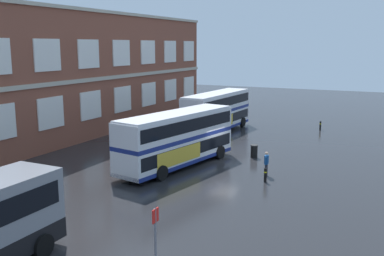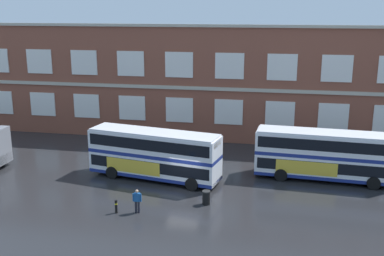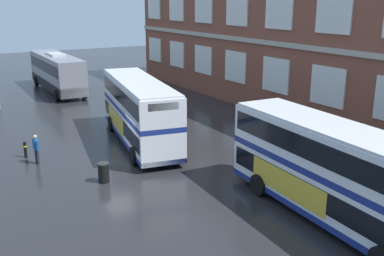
{
  "view_description": "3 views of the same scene",
  "coord_description": "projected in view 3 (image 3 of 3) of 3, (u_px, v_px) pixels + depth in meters",
  "views": [
    {
      "loc": [
        -30.9,
        -12.41,
        8.91
      ],
      "look_at": [
        -0.29,
        2.36,
        2.47
      ],
      "focal_mm": 41.11,
      "sensor_mm": 36.0,
      "label": 1
    },
    {
      "loc": [
        7.13,
        -32.78,
        13.83
      ],
      "look_at": [
        -0.2,
        4.53,
        3.93
      ],
      "focal_mm": 43.46,
      "sensor_mm": 36.0,
      "label": 2
    },
    {
      "loc": [
        22.56,
        -8.93,
        8.96
      ],
      "look_at": [
        0.6,
        4.1,
        1.58
      ],
      "focal_mm": 41.91,
      "sensor_mm": 36.0,
      "label": 3
    }
  ],
  "objects": [
    {
      "name": "double_decker_middle",
      "position": [
        333.0,
        171.0,
        18.39
      ],
      "size": [
        11.14,
        3.38,
        4.07
      ],
      "color": "silver",
      "rests_on": "ground"
    },
    {
      "name": "brick_terminal_building",
      "position": [
        342.0,
        41.0,
        33.33
      ],
      "size": [
        52.19,
        8.19,
        12.2
      ],
      "color": "brown",
      "rests_on": "ground"
    },
    {
      "name": "station_litter_bin",
      "position": [
        104.0,
        172.0,
        22.61
      ],
      "size": [
        0.6,
        0.6,
        1.03
      ],
      "color": "black",
      "rests_on": "ground"
    },
    {
      "name": "waiting_passenger",
      "position": [
        36.0,
        148.0,
        25.05
      ],
      "size": [
        0.64,
        0.27,
        1.7
      ],
      "color": "black",
      "rests_on": "ground"
    },
    {
      "name": "double_decker_near",
      "position": [
        139.0,
        110.0,
        28.46
      ],
      "size": [
        11.29,
        4.56,
        4.07
      ],
      "color": "silver",
      "rests_on": "ground"
    },
    {
      "name": "touring_coach",
      "position": [
        57.0,
        72.0,
        44.65
      ],
      "size": [
        12.02,
        2.94,
        3.8
      ],
      "color": "gray",
      "rests_on": "ground"
    },
    {
      "name": "safety_bollard_west",
      "position": [
        25.0,
        149.0,
        26.17
      ],
      "size": [
        0.19,
        0.19,
        0.95
      ],
      "color": "black",
      "rests_on": "ground"
    },
    {
      "name": "ground_plane",
      "position": [
        156.0,
        156.0,
        26.48
      ],
      "size": [
        120.0,
        120.0,
        0.0
      ],
      "primitive_type": "plane",
      "color": "#232326"
    }
  ]
}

